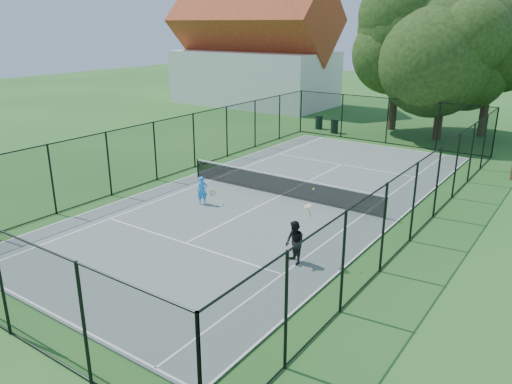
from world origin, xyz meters
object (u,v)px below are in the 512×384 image
Objects in this scene: tennis_net at (281,185)px; player_black at (295,243)px; trash_bin_right at (334,126)px; player_blue at (202,191)px; trash_bin_left at (319,122)px.

player_black is (4.00, -5.50, 0.22)m from tennis_net.
trash_bin_right is 0.82× the size of player_blue.
trash_bin_right is 17.09m from player_blue.
player_black reaches higher than trash_bin_left.
player_blue is (-2.19, -2.90, 0.09)m from tennis_net.
player_blue reaches higher than trash_bin_right.
tennis_net reaches higher than trash_bin_left.
tennis_net is 3.63m from player_blue.
trash_bin_right is (-4.29, 14.05, -0.07)m from tennis_net.
player_black is at bearing -22.76° from player_blue.
tennis_net is 4.00× the size of player_black.
player_black reaches higher than tennis_net.
trash_bin_right is at bearing 97.07° from player_blue.
player_black is (8.29, -19.55, 0.28)m from trash_bin_right.
player_blue reaches higher than tennis_net.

